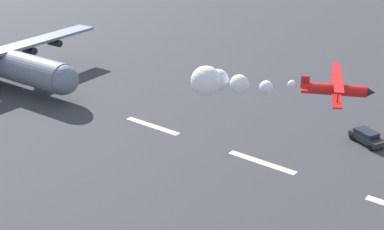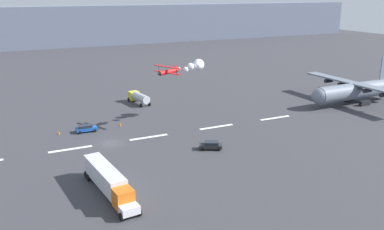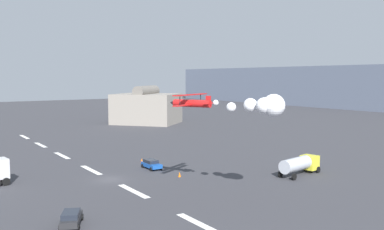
{
  "view_description": "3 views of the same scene",
  "coord_description": "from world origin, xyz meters",
  "views": [
    {
      "loc": [
        -1.24,
        44.92,
        27.67
      ],
      "look_at": [
        32.55,
        0.0,
        3.07
      ],
      "focal_mm": 50.26,
      "sensor_mm": 36.0,
      "label": 1
    },
    {
      "loc": [
        -17.79,
        -74.78,
        28.36
      ],
      "look_at": [
        16.33,
        -2.15,
        4.16
      ],
      "focal_mm": 38.72,
      "sensor_mm": 36.0,
      "label": 2
    },
    {
      "loc": [
        57.55,
        -24.63,
        15.25
      ],
      "look_at": [
        14.2,
        5.09,
        10.48
      ],
      "focal_mm": 39.23,
      "sensor_mm": 36.0,
      "label": 3
    }
  ],
  "objects": [
    {
      "name": "traffic_cone_near",
      "position": [
        -8.41,
        9.68,
        0.38
      ],
      "size": [
        0.44,
        0.44,
        0.75
      ],
      "primitive_type": "cone",
      "color": "orange",
      "rests_on": "ground"
    },
    {
      "name": "traffic_cone_far",
      "position": [
        4.47,
        9.45,
        0.38
      ],
      "size": [
        0.44,
        0.44,
        0.75
      ],
      "primitive_type": "cone",
      "color": "orange",
      "rests_on": "ground"
    },
    {
      "name": "ground_plane",
      "position": [
        0.0,
        0.0,
        0.0
      ],
      "size": [
        440.0,
        440.0,
        0.0
      ],
      "primitive_type": "plane",
      "color": "#38383D",
      "rests_on": "ground"
    },
    {
      "name": "runway_stripe_6",
      "position": [
        38.65,
        0.0,
        0.01
      ],
      "size": [
        8.0,
        0.9,
        0.01
      ],
      "primitive_type": "cube",
      "color": "white",
      "rests_on": "ground"
    },
    {
      "name": "runway_stripe_5",
      "position": [
        23.19,
        0.0,
        0.01
      ],
      "size": [
        8.0,
        0.9,
        0.01
      ],
      "primitive_type": "cube",
      "color": "white",
      "rests_on": "ground"
    },
    {
      "name": "semi_truck_orange",
      "position": [
        -5.62,
        -20.41,
        2.14
      ],
      "size": [
        4.48,
        16.12,
        3.7
      ],
      "color": "silver",
      "rests_on": "ground"
    },
    {
      "name": "followme_car_yellow",
      "position": [
        15.94,
        -11.19,
        0.81
      ],
      "size": [
        4.61,
        3.51,
        1.52
      ],
      "color": "#262628",
      "rests_on": "ground"
    },
    {
      "name": "airport_staff_sedan",
      "position": [
        -3.0,
        8.67,
        0.81
      ],
      "size": [
        4.33,
        2.07,
        1.52
      ],
      "color": "#194CA5",
      "rests_on": "ground"
    },
    {
      "name": "fuel_tanker_truck",
      "position": [
        14.04,
        25.59,
        1.73
      ],
      "size": [
        4.0,
        8.54,
        2.9
      ],
      "color": "yellow",
      "rests_on": "ground"
    },
    {
      "name": "runway_stripe_4",
      "position": [
        7.73,
        0.0,
        0.01
      ],
      "size": [
        8.0,
        0.9,
        0.01
      ],
      "primitive_type": "cube",
      "color": "white",
      "rests_on": "ground"
    },
    {
      "name": "stunt_biplane_red",
      "position": [
        21.31,
        8.59,
        12.01
      ],
      "size": [
        13.9,
        9.62,
        2.61
      ],
      "color": "red"
    },
    {
      "name": "mountain_ridge_distant",
      "position": [
        0.0,
        152.9,
        10.38
      ],
      "size": [
        396.0,
        16.0,
        20.76
      ],
      "primitive_type": "cube",
      "color": "slate",
      "rests_on": "ground"
    },
    {
      "name": "runway_stripe_3",
      "position": [
        -7.73,
        0.0,
        0.01
      ],
      "size": [
        8.0,
        0.9,
        0.01
      ],
      "primitive_type": "cube",
      "color": "white",
      "rests_on": "ground"
    },
    {
      "name": "cargo_transport_plane",
      "position": [
        63.74,
        1.78,
        3.53
      ],
      "size": [
        26.29,
        33.0,
        11.52
      ],
      "color": "slate",
      "rests_on": "ground"
    }
  ]
}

